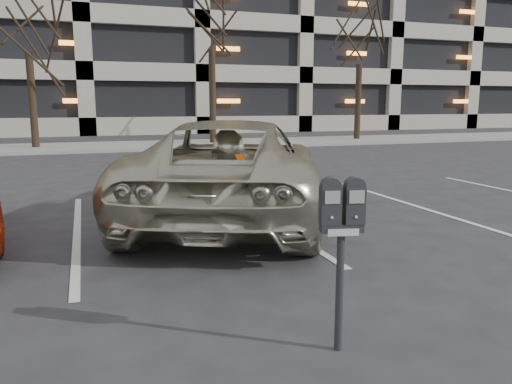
% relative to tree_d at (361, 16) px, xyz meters
% --- Properties ---
extents(ground, '(140.00, 140.00, 0.00)m').
position_rel_tree_d_xyz_m(ground, '(-11.00, -16.00, -5.70)').
color(ground, '#28282B').
rests_on(ground, ground).
extents(sidewalk, '(80.00, 4.00, 0.12)m').
position_rel_tree_d_xyz_m(sidewalk, '(-11.00, 0.00, -5.64)').
color(sidewalk, gray).
rests_on(sidewalk, ground).
extents(stall_lines, '(16.90, 5.20, 0.00)m').
position_rel_tree_d_xyz_m(stall_lines, '(-12.40, -13.70, -5.69)').
color(stall_lines, silver).
rests_on(stall_lines, ground).
extents(parking_garage, '(52.00, 20.00, 19.00)m').
position_rel_tree_d_xyz_m(parking_garage, '(1.00, 17.84, 3.56)').
color(parking_garage, black).
rests_on(parking_garage, ground).
extents(tree_d, '(3.47, 3.47, 7.89)m').
position_rel_tree_d_xyz_m(tree_d, '(0.00, 0.00, 0.00)').
color(tree_d, black).
rests_on(tree_d, ground).
extents(parking_meter, '(0.34, 0.19, 1.25)m').
position_rel_tree_d_xyz_m(parking_meter, '(-10.56, -17.85, -4.74)').
color(parking_meter, black).
rests_on(parking_meter, ground).
extents(suv_silver, '(4.51, 6.08, 1.54)m').
position_rel_tree_d_xyz_m(suv_silver, '(-10.07, -13.45, -4.93)').
color(suv_silver, beige).
rests_on(suv_silver, ground).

